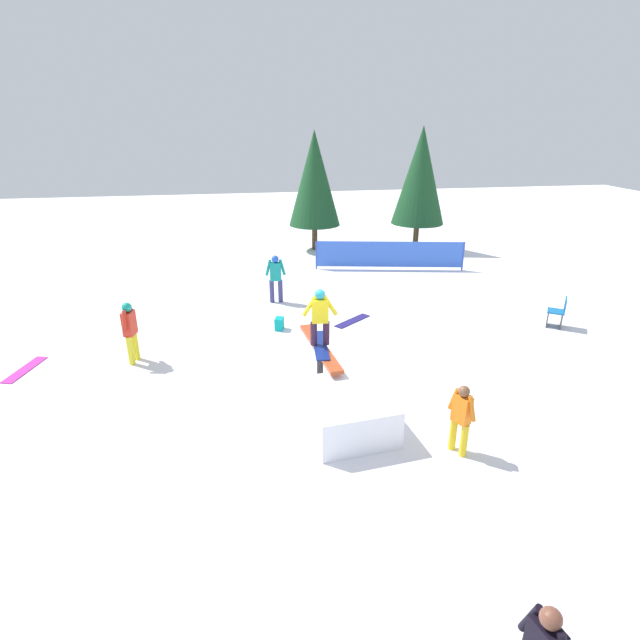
{
  "coord_description": "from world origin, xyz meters",
  "views": [
    {
      "loc": [
        -9.63,
        1.61,
        5.51
      ],
      "look_at": [
        0.0,
        0.0,
        1.51
      ],
      "focal_mm": 28.0,
      "sensor_mm": 36.0,
      "label": 1
    }
  ],
  "objects": [
    {
      "name": "bystander_red",
      "position": [
        1.77,
        4.25,
        0.85
      ],
      "size": [
        0.66,
        0.3,
        1.52
      ],
      "rotation": [
        0.0,
        0.0,
        6.03
      ],
      "color": "yellow",
      "rests_on": "ground"
    },
    {
      "name": "pine_tree_far",
      "position": [
        11.9,
        -1.75,
        3.05
      ],
      "size": [
        2.21,
        2.21,
        5.02
      ],
      "color": "#4C331E",
      "rests_on": "ground"
    },
    {
      "name": "rail_feature",
      "position": [
        0.0,
        0.0,
        0.77
      ],
      "size": [
        2.46,
        0.57,
        0.91
      ],
      "rotation": [
        0.0,
        0.0,
        0.12
      ],
      "color": "black",
      "rests_on": "ground"
    },
    {
      "name": "bystander_orange",
      "position": [
        -2.84,
        -1.98,
        0.74
      ],
      "size": [
        0.56,
        0.33,
        1.33
      ],
      "rotation": [
        0.0,
        0.0,
        0.47
      ],
      "color": "gold",
      "rests_on": "ground"
    },
    {
      "name": "ground_plane",
      "position": [
        0.0,
        0.0,
        0.0
      ],
      "size": [
        60.0,
        60.0,
        0.0
      ],
      "primitive_type": "plane",
      "color": "white"
    },
    {
      "name": "pine_tree_near",
      "position": [
        11.31,
        -6.22,
        3.15
      ],
      "size": [
        2.28,
        2.28,
        5.18
      ],
      "color": "#4C331E",
      "rests_on": "ground"
    },
    {
      "name": "main_rider_on_rail",
      "position": [
        0.0,
        0.0,
        1.54
      ],
      "size": [
        1.49,
        0.76,
        1.28
      ],
      "rotation": [
        0.0,
        0.0,
        -0.08
      ],
      "color": "navy",
      "rests_on": "rail_feature"
    },
    {
      "name": "backpack_on_snow",
      "position": [
        3.15,
        0.62,
        0.17
      ],
      "size": [
        0.35,
        0.29,
        0.34
      ],
      "primitive_type": "cube",
      "rotation": [
        0.0,
        0.0,
        2.87
      ],
      "color": "#0C9D9B",
      "rests_on": "ground"
    },
    {
      "name": "bystander_teal",
      "position": [
        5.37,
        0.51,
        0.86
      ],
      "size": [
        0.23,
        0.65,
        1.53
      ],
      "rotation": [
        0.0,
        0.0,
        4.65
      ],
      "color": "navy",
      "rests_on": "ground"
    },
    {
      "name": "loose_snowboard_navy",
      "position": [
        3.38,
        -1.52,
        0.01
      ],
      "size": [
        1.03,
        1.2,
        0.02
      ],
      "primitive_type": "cube",
      "rotation": [
        0.0,
        0.0,
        5.38
      ],
      "color": "navy",
      "rests_on": "ground"
    },
    {
      "name": "loose_snowboard_magenta",
      "position": [
        1.73,
        6.72,
        0.01
      ],
      "size": [
        1.35,
        0.63,
        0.02
      ],
      "primitive_type": "cube",
      "rotation": [
        0.0,
        0.0,
        6.01
      ],
      "color": "#C62DA5",
      "rests_on": "ground"
    },
    {
      "name": "snow_kicker_ramp",
      "position": [
        -1.8,
        -0.21,
        0.37
      ],
      "size": [
        1.96,
        1.7,
        0.74
      ],
      "primitive_type": "cube",
      "rotation": [
        0.0,
        0.0,
        0.12
      ],
      "color": "white",
      "rests_on": "ground"
    },
    {
      "name": "folding_chair",
      "position": [
        2.05,
        -7.08,
        0.41
      ],
      "size": [
        0.61,
        0.61,
        0.88
      ],
      "rotation": [
        0.0,
        0.0,
        2.54
      ],
      "color": "#3F3F44",
      "rests_on": "ground"
    },
    {
      "name": "safety_fence",
      "position": [
        8.29,
        -4.09,
        0.6
      ],
      "size": [
        1.15,
        5.57,
        1.1
      ],
      "rotation": [
        0.0,
        0.0,
        7.66
      ],
      "color": "blue",
      "rests_on": "ground"
    }
  ]
}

